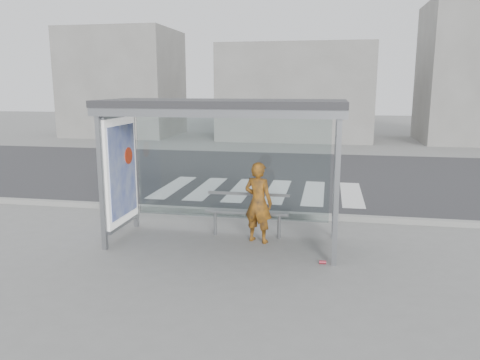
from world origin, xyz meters
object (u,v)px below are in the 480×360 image
at_px(bench, 247,211).
at_px(soda_can, 323,262).
at_px(bus_shelter, 203,136).
at_px(person, 258,202).

distance_m(bench, soda_can, 1.95).
relative_size(bus_shelter, soda_can, 37.81).
bearing_deg(bus_shelter, bench, 31.17).
height_order(bench, soda_can, bench).
bearing_deg(person, soda_can, 161.45).
bearing_deg(bench, person, -46.74).
distance_m(bus_shelter, bench, 1.71).
relative_size(person, bench, 0.94).
bearing_deg(bench, bus_shelter, -148.83).
bearing_deg(person, bench, -27.99).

